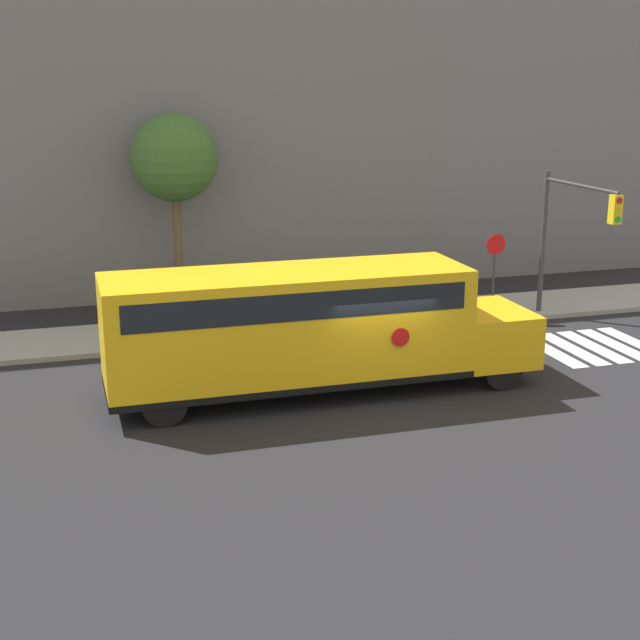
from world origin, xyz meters
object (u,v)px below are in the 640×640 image
(tree_near_sidewalk, at_px, (174,159))
(stop_sign, at_px, (494,264))
(school_bus, at_px, (305,324))
(traffic_light, at_px, (569,225))

(tree_near_sidewalk, bearing_deg, stop_sign, -23.98)
(school_bus, relative_size, traffic_light, 2.27)
(tree_near_sidewalk, bearing_deg, traffic_light, -27.05)
(stop_sign, relative_size, tree_near_sidewalk, 0.43)
(stop_sign, bearing_deg, traffic_light, -41.59)
(tree_near_sidewalk, bearing_deg, school_bus, -79.27)
(stop_sign, height_order, traffic_light, traffic_light)
(school_bus, relative_size, tree_near_sidewalk, 1.65)
(traffic_light, bearing_deg, stop_sign, 138.41)
(traffic_light, bearing_deg, tree_near_sidewalk, 152.95)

